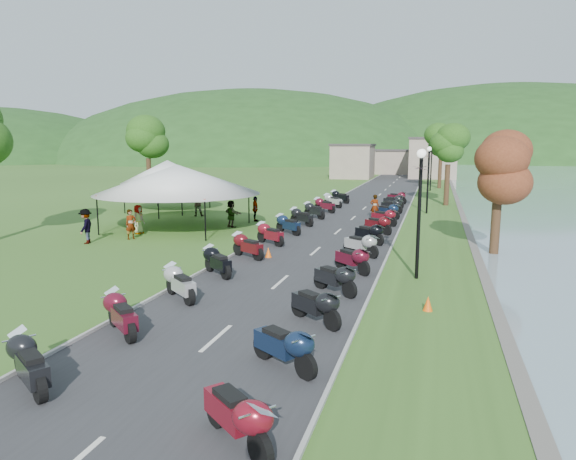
% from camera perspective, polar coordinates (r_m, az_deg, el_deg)
% --- Properties ---
extents(road, '(7.00, 120.00, 0.02)m').
position_cam_1_polar(road, '(42.93, 8.50, 2.41)').
color(road, '#323234').
rests_on(road, ground).
extents(hills_backdrop, '(360.00, 120.00, 76.00)m').
position_cam_1_polar(hills_backdrop, '(202.39, 14.61, 7.73)').
color(hills_backdrop, '#285621').
rests_on(hills_backdrop, ground).
extents(far_building, '(18.00, 16.00, 5.00)m').
position_cam_1_polar(far_building, '(87.62, 11.19, 7.54)').
color(far_building, gray).
rests_on(far_building, ground).
extents(moto_row_left, '(2.60, 49.49, 1.10)m').
position_cam_1_polar(moto_row_left, '(23.85, -4.48, -1.86)').
color(moto_row_left, '#331411').
rests_on(moto_row_left, ground).
extents(moto_row_right, '(2.60, 41.07, 1.10)m').
position_cam_1_polar(moto_row_right, '(27.65, 9.11, -0.37)').
color(moto_row_right, '#331411').
rests_on(moto_row_right, ground).
extents(vendor_tent_main, '(6.83, 6.83, 4.00)m').
position_cam_1_polar(vendor_tent_main, '(32.74, -12.10, 3.62)').
color(vendor_tent_main, silver).
rests_on(vendor_tent_main, ground).
extents(vendor_tent_side, '(4.88, 4.88, 4.00)m').
position_cam_1_polar(vendor_tent_side, '(41.99, -13.17, 4.84)').
color(vendor_tent_side, silver).
rests_on(vendor_tent_side, ground).
extents(tree_lakeside, '(2.37, 2.37, 6.58)m').
position_cam_1_polar(tree_lakeside, '(26.41, 22.31, 4.57)').
color(tree_lakeside, '#2F651B').
rests_on(tree_lakeside, ground).
extents(pedestrian_a, '(0.70, 0.76, 1.68)m').
position_cam_1_polar(pedestrian_a, '(29.95, -16.99, -0.98)').
color(pedestrian_a, slate).
rests_on(pedestrian_a, ground).
extents(pedestrian_b, '(1.05, 0.73, 1.97)m').
position_cam_1_polar(pedestrian_b, '(38.44, -10.00, 1.54)').
color(pedestrian_b, slate).
rests_on(pedestrian_b, ground).
extents(pedestrian_c, '(0.82, 1.30, 1.87)m').
position_cam_1_polar(pedestrian_c, '(29.44, -21.44, -1.40)').
color(pedestrian_c, slate).
rests_on(pedestrian_c, ground).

